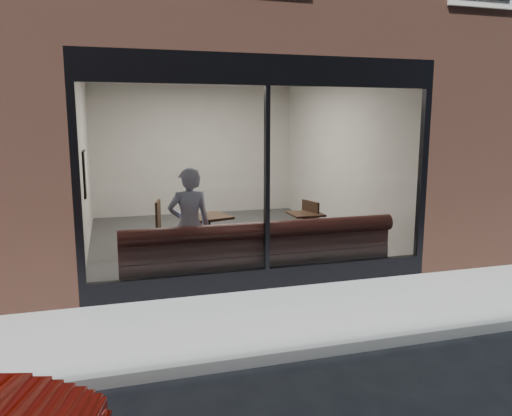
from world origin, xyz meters
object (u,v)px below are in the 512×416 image
object	(u,v)px
cafe_chair_right	(301,242)
cafe_table_right	(306,214)
banquette	(258,265)
cafe_chair_left	(148,240)
person	(189,226)
cafe_table_left	(208,217)

from	to	relation	value
cafe_chair_right	cafe_table_right	bearing A→B (deg)	124.05
banquette	cafe_chair_left	xyz separation A→B (m)	(-1.45, 2.00, 0.01)
banquette	cafe_chair_left	bearing A→B (deg)	125.91
banquette	person	distance (m)	1.18
cafe_table_left	cafe_chair_left	distance (m)	1.28
banquette	person	world-z (taller)	person
banquette	person	bearing A→B (deg)	168.23
banquette	cafe_table_left	world-z (taller)	cafe_table_left
cafe_table_right	cafe_chair_left	xyz separation A→B (m)	(-2.63, 0.92, -0.50)
banquette	person	size ratio (longest dim) A/B	2.36
person	cafe_chair_left	bearing A→B (deg)	-77.39
person	cafe_chair_left	distance (m)	1.96
cafe_table_left	cafe_chair_left	world-z (taller)	cafe_table_left
cafe_chair_left	cafe_chair_right	distance (m)	2.72
person	cafe_chair_left	size ratio (longest dim) A/B	3.66
cafe_table_left	cafe_table_right	xyz separation A→B (m)	(1.68, -0.23, 0.00)
person	cafe_table_left	xyz separation A→B (m)	(0.49, 1.11, -0.11)
banquette	cafe_chair_right	bearing A→B (deg)	45.15
cafe_table_right	cafe_chair_right	world-z (taller)	cafe_table_right
cafe_table_left	cafe_chair_right	xyz separation A→B (m)	(1.62, -0.18, -0.50)
cafe_table_left	cafe_table_right	bearing A→B (deg)	-7.66
cafe_table_right	cafe_table_left	bearing A→B (deg)	172.34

